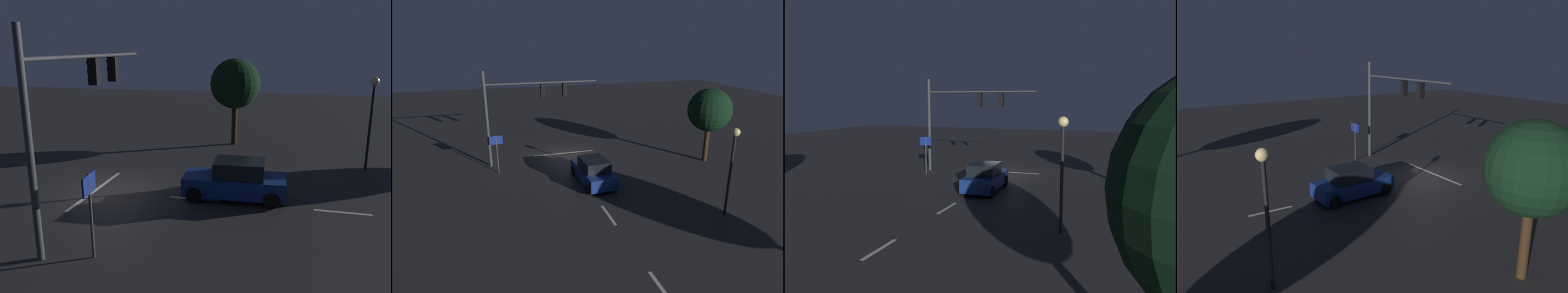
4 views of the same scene
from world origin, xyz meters
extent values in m
plane|color=#2D2B2B|center=(0.00, 0.00, 0.00)|extent=(80.00, 80.00, 0.00)
cylinder|color=#383A3D|center=(5.87, 0.51, 3.51)|extent=(0.22, 0.22, 7.01)
cylinder|color=#383A3D|center=(1.74, 0.51, 6.03)|extent=(8.26, 0.14, 0.14)
cube|color=black|center=(1.74, 0.51, 5.46)|extent=(0.32, 0.36, 1.00)
sphere|color=black|center=(1.74, 0.32, 5.78)|extent=(0.20, 0.20, 0.20)
sphere|color=black|center=(1.74, 0.32, 5.46)|extent=(0.20, 0.20, 0.20)
sphere|color=#19F24C|center=(1.74, 0.32, 5.14)|extent=(0.20, 0.20, 0.20)
cube|color=black|center=(0.09, 0.51, 5.46)|extent=(0.32, 0.36, 1.00)
sphere|color=black|center=(0.09, 0.32, 5.78)|extent=(0.20, 0.20, 0.20)
sphere|color=black|center=(0.09, 0.32, 5.46)|extent=(0.20, 0.20, 0.20)
sphere|color=#19F24C|center=(0.09, 0.32, 5.14)|extent=(0.20, 0.20, 0.20)
cube|color=beige|center=(0.00, 4.00, 0.00)|extent=(0.16, 2.20, 0.01)
cube|color=beige|center=(0.00, 10.00, 0.00)|extent=(0.16, 2.20, 0.01)
cube|color=beige|center=(0.00, -0.69, 0.00)|extent=(5.00, 0.16, 0.01)
cube|color=navy|center=(-0.52, 5.58, 0.62)|extent=(1.99, 4.38, 0.80)
cube|color=black|center=(-0.53, 5.78, 1.36)|extent=(1.69, 2.17, 0.68)
cylinder|color=black|center=(0.39, 4.02, 0.34)|extent=(0.25, 0.69, 0.68)
cylinder|color=black|center=(-1.29, 3.95, 0.34)|extent=(0.25, 0.69, 0.68)
cylinder|color=black|center=(0.24, 7.22, 0.34)|extent=(0.25, 0.69, 0.68)
cylinder|color=black|center=(-1.43, 7.14, 0.34)|extent=(0.25, 0.69, 0.68)
sphere|color=#F9EFC6|center=(0.22, 3.49, 0.67)|extent=(0.20, 0.20, 0.20)
sphere|color=#F9EFC6|center=(-1.08, 3.44, 0.67)|extent=(0.20, 0.20, 0.20)
cylinder|color=black|center=(-6.08, 11.81, 2.25)|extent=(0.14, 0.14, 4.50)
sphere|color=#F9D88C|center=(-6.08, 11.81, 4.68)|extent=(0.44, 0.44, 0.44)
cylinder|color=#383A3D|center=(5.40, 2.05, 1.38)|extent=(0.09, 0.09, 2.77)
cube|color=navy|center=(5.40, 2.05, 2.42)|extent=(0.90, 0.15, 0.60)
cylinder|color=#382314|center=(-10.12, 4.20, 1.41)|extent=(0.36, 0.36, 2.81)
sphere|color=black|center=(-10.12, 4.20, 4.03)|extent=(3.24, 3.24, 3.24)
camera|label=1|loc=(15.30, 7.69, 6.40)|focal=36.00mm
camera|label=2|loc=(5.87, 25.37, 9.31)|focal=31.20mm
camera|label=3|loc=(-8.61, 28.39, 5.70)|focal=37.25mm
camera|label=4|loc=(-16.76, 14.63, 7.70)|focal=33.25mm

